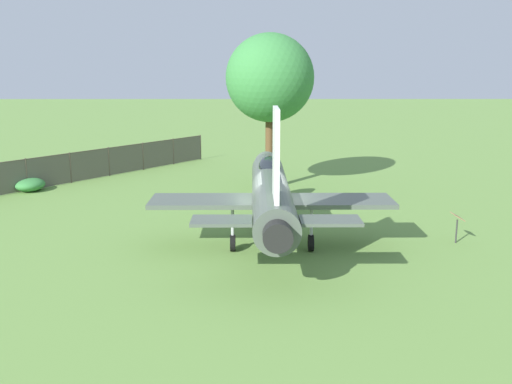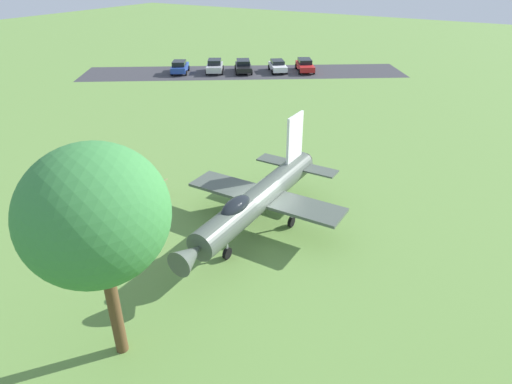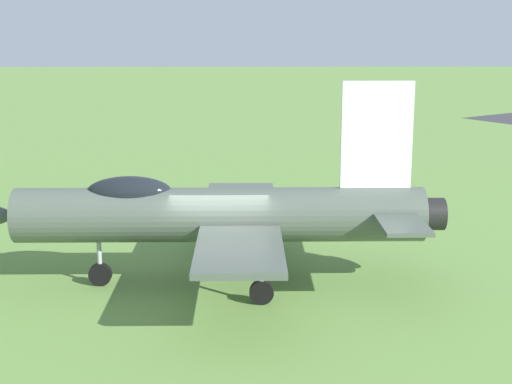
# 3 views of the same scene
# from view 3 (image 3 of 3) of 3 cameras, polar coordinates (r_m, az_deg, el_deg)

# --- Properties ---
(ground_plane) EXTENTS (200.00, 200.00, 0.00)m
(ground_plane) POSITION_cam_3_polar(r_m,az_deg,el_deg) (20.04, -2.69, -6.99)
(ground_plane) COLOR #668E42
(display_jet) EXTENTS (8.78, 12.43, 5.32)m
(display_jet) POSITION_cam_3_polar(r_m,az_deg,el_deg) (19.49, -3.69, -1.56)
(display_jet) COLOR #4C564C
(display_jet) RESTS_ON ground_plane
(info_plaque) EXTENTS (0.40, 0.60, 1.14)m
(info_plaque) POSITION_cam_3_polar(r_m,az_deg,el_deg) (26.49, -1.97, -0.17)
(info_plaque) COLOR #333333
(info_plaque) RESTS_ON ground_plane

